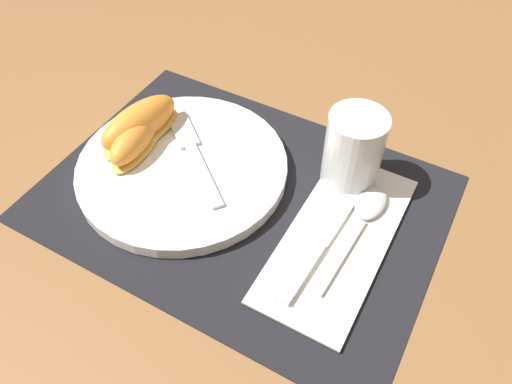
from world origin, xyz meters
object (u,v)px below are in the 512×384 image
spoon (363,216)px  knife (325,235)px  juice_glass (353,153)px  citrus_wedge_0 (140,124)px  plate (183,167)px  fork (192,150)px  citrus_wedge_1 (135,138)px

spoon → knife: bearing=-120.8°
juice_glass → citrus_wedge_0: juice_glass is taller
citrus_wedge_0 → spoon: bearing=4.2°
plate → fork: (-0.00, 0.02, 0.01)m
citrus_wedge_1 → plate: bearing=5.3°
spoon → citrus_wedge_1: size_ratio=1.55×
fork → spoon: bearing=3.6°
plate → juice_glass: bearing=26.0°
juice_glass → citrus_wedge_1: bearing=-158.9°
citrus_wedge_1 → spoon: bearing=8.4°
plate → fork: 0.03m
juice_glass → knife: 0.11m
spoon → fork: (-0.23, -0.01, 0.01)m
juice_glass → fork: juice_glass is taller
juice_glass → knife: juice_glass is taller
knife → citrus_wedge_0: bearing=175.1°
fork → citrus_wedge_1: bearing=-156.2°
knife → citrus_wedge_0: size_ratio=1.62×
juice_glass → knife: (0.01, -0.10, -0.04)m
juice_glass → citrus_wedge_0: (-0.26, -0.08, -0.01)m
spoon → citrus_wedge_1: bearing=-171.6°
fork → citrus_wedge_1: size_ratio=1.35×
spoon → fork: size_ratio=1.14×
knife → fork: size_ratio=1.40×
juice_glass → spoon: size_ratio=0.57×
plate → citrus_wedge_1: bearing=-174.7°
fork → citrus_wedge_1: 0.07m
citrus_wedge_0 → citrus_wedge_1: (0.01, -0.02, -0.00)m
plate → fork: bearing=90.1°
knife → citrus_wedge_0: (-0.27, 0.02, 0.03)m
spoon → juice_glass: bearing=126.3°
knife → plate: bearing=177.5°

